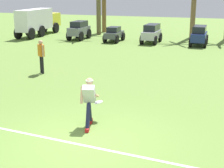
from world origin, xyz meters
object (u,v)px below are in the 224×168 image
object	(u,v)px
parked_car_slot_a	(79,30)
parked_car_slot_c	(152,33)
frisbee_in_flight	(98,102)
teammate_near_sideline	(41,54)
parked_car_slot_b	(114,34)
parked_car_slot_d	(199,35)
frisbee_thrower	(89,100)
box_truck	(38,21)

from	to	relation	value
parked_car_slot_a	parked_car_slot_c	world-z (taller)	parked_car_slot_a
frisbee_in_flight	teammate_near_sideline	bearing A→B (deg)	134.83
teammate_near_sideline	parked_car_slot_c	distance (m)	11.09
parked_car_slot_b	parked_car_slot_d	xyz separation A→B (m)	(6.14, 0.23, 0.16)
frisbee_in_flight	teammate_near_sideline	world-z (taller)	teammate_near_sideline
parked_car_slot_a	parked_car_slot_d	bearing A→B (deg)	0.01
parked_car_slot_b	frisbee_thrower	bearing A→B (deg)	-74.08
teammate_near_sideline	parked_car_slot_c	size ratio (longest dim) A/B	0.65
frisbee_in_flight	box_truck	xyz separation A→B (m)	(-11.59, 16.24, 0.68)
parked_car_slot_b	teammate_near_sideline	bearing A→B (deg)	-90.36
parked_car_slot_b	parked_car_slot_d	world-z (taller)	parked_car_slot_d
parked_car_slot_b	box_truck	world-z (taller)	box_truck
parked_car_slot_c	parked_car_slot_d	size ratio (longest dim) A/B	1.00
teammate_near_sideline	box_truck	distance (m)	13.56
frisbee_in_flight	parked_car_slot_b	distance (m)	15.76
parked_car_slot_a	parked_car_slot_c	bearing A→B (deg)	0.24
frisbee_thrower	box_truck	size ratio (longest dim) A/B	0.23
frisbee_thrower	parked_car_slot_a	bearing A→B (deg)	115.02
parked_car_slot_b	box_truck	xyz separation A→B (m)	(-7.05, 1.15, 0.67)
teammate_near_sideline	parked_car_slot_d	size ratio (longest dim) A/B	0.65
frisbee_in_flight	parked_car_slot_c	distance (m)	15.44
parked_car_slot_c	parked_car_slot_a	bearing A→B (deg)	-179.76
parked_car_slot_c	teammate_near_sideline	bearing A→B (deg)	-104.85
teammate_near_sideline	parked_car_slot_c	bearing A→B (deg)	75.15
teammate_near_sideline	frisbee_in_flight	bearing A→B (deg)	-45.17
parked_car_slot_c	frisbee_in_flight	bearing A→B (deg)	-83.48
parked_car_slot_a	parked_car_slot_b	distance (m)	2.95
parked_car_slot_c	box_truck	bearing A→B (deg)	174.79
teammate_near_sideline	parked_car_slot_d	bearing A→B (deg)	59.87
teammate_near_sideline	parked_car_slot_b	distance (m)	10.47
frisbee_in_flight	parked_car_slot_c	world-z (taller)	parked_car_slot_c
parked_car_slot_a	parked_car_slot_d	size ratio (longest dim) A/B	0.98
box_truck	teammate_near_sideline	bearing A→B (deg)	-58.97
teammate_near_sideline	parked_car_slot_a	distance (m)	11.08
parked_car_slot_b	parked_car_slot_c	world-z (taller)	parked_car_slot_c
box_truck	parked_car_slot_c	bearing A→B (deg)	-5.21
box_truck	frisbee_in_flight	bearing A→B (deg)	-54.50
parked_car_slot_b	parked_car_slot_a	bearing A→B (deg)	175.59
parked_car_slot_d	box_truck	distance (m)	13.24
frisbee_thrower	teammate_near_sideline	size ratio (longest dim) A/B	0.89
frisbee_thrower	parked_car_slot_a	size ratio (longest dim) A/B	0.59
parked_car_slot_c	frisbee_thrower	bearing A→B (deg)	-83.96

